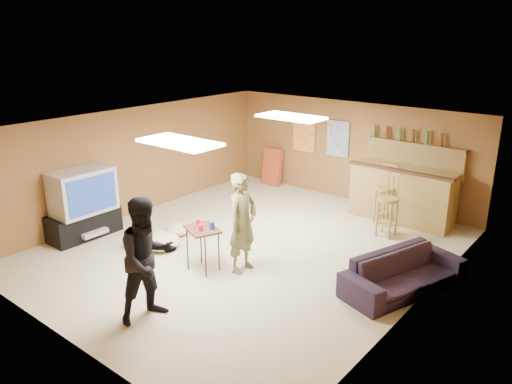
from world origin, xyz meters
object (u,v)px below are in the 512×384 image
Objects in this scene: person_black at (148,260)px; sofa at (404,273)px; tray_table at (203,249)px; bar_counter at (402,195)px; tv_body at (83,191)px; person_olive at (243,223)px.

person_black is 3.69m from sofa.
tray_table is (-0.42, 1.42, -0.49)m from person_black.
person_black is at bearing 159.08° from sofa.
bar_counter reaches higher than sofa.
sofa is 3.08m from tray_table.
tv_body is 2.70m from tray_table.
bar_counter is 1.24× the size of person_olive.
tv_body is at bearing -170.81° from tray_table.
person_olive is at bearing -106.42° from bar_counter.
tray_table is at bearing -110.96° from bar_counter.
tv_body is 0.65× the size of person_black.
bar_counter is 1.18× the size of person_black.
bar_counter is 3.78m from person_olive.
bar_counter is 2.91m from sofa.
person_olive is 1.83m from person_black.
tray_table is at bearing 28.74° from person_black.
tray_table is (-0.48, -0.41, -0.44)m from person_olive.
sofa is (2.32, 2.81, -0.56)m from person_black.
tv_body is at bearing 127.41° from sofa.
tv_body is 3.19m from person_black.
person_olive is at bearing 10.43° from person_black.
bar_counter is 5.57m from person_black.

